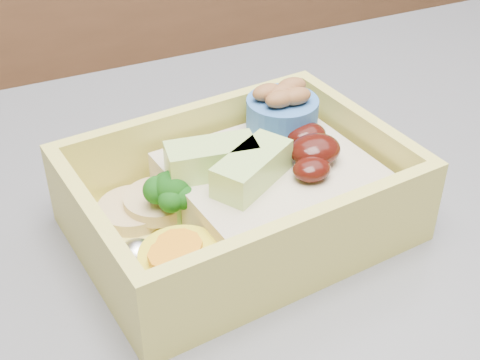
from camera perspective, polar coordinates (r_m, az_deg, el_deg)
name	(u,v)px	position (r m, az deg, el deg)	size (l,w,h in m)	color
bento_box	(247,192)	(0.44, 0.57, -1.07)	(0.22, 0.17, 0.08)	#DBCF5A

